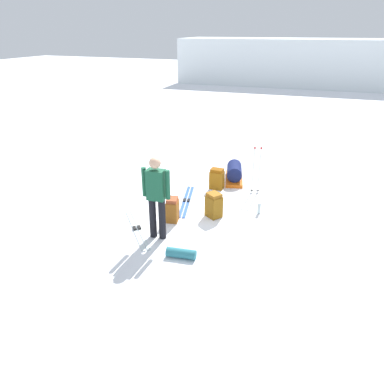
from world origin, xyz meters
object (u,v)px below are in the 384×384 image
skier_standing (156,194)px  sleeping_mat_rolled (181,253)px  ski_pair_near (137,229)px  backpack_small_spare (214,205)px  backpack_bright (173,210)px  ski_poles_planted_near (256,168)px  ski_pair_far (186,201)px  gear_sled (234,173)px  backpack_large_dark (217,179)px  thermos_bottle (259,208)px

skier_standing → sleeping_mat_rolled: (0.71, -0.49, -0.86)m
ski_pair_near → backpack_small_spare: (1.32, 1.13, 0.27)m
backpack_small_spare → backpack_bright: bearing=-146.6°
skier_standing → ski_pair_near: 1.10m
ski_poles_planted_near → sleeping_mat_rolled: (-0.64, -3.31, -0.59)m
ski_pair_far → ski_poles_planted_near: size_ratio=1.40×
backpack_bright → sleeping_mat_rolled: (0.72, -1.21, -0.17)m
ski_pair_near → gear_sled: gear_sled is taller
skier_standing → backpack_large_dark: skier_standing is taller
skier_standing → sleeping_mat_rolled: 1.22m
gear_sled → thermos_bottle: 1.98m
backpack_large_dark → backpack_small_spare: size_ratio=0.97×
backpack_bright → gear_sled: bearing=76.6°
gear_sled → sleeping_mat_rolled: (0.07, -3.91, -0.13)m
ski_pair_near → backpack_bright: backpack_bright is taller
skier_standing → sleeping_mat_rolled: skier_standing is taller
backpack_small_spare → sleeping_mat_rolled: 1.73m
backpack_small_spare → gear_sled: bearing=93.4°
ski_poles_planted_near → ski_pair_near: bearing=-125.0°
backpack_large_dark → thermos_bottle: 1.65m
backpack_bright → ski_pair_near: bearing=-131.6°
backpack_bright → thermos_bottle: (1.69, 1.02, -0.13)m
skier_standing → ski_pair_near: (-0.55, 0.11, -0.94)m
gear_sled → backpack_small_spare: bearing=-86.6°
ski_pair_far → gear_sled: (0.73, 1.71, 0.21)m
sleeping_mat_rolled → ski_poles_planted_near: bearing=79.1°
thermos_bottle → ski_poles_planted_near: bearing=107.1°
sleeping_mat_rolled → thermos_bottle: thermos_bottle is taller
ski_pair_near → backpack_small_spare: size_ratio=2.51×
skier_standing → backpack_small_spare: size_ratio=2.98×
gear_sled → ski_poles_planted_near: bearing=-40.0°
ski_poles_planted_near → thermos_bottle: ski_poles_planted_near is taller
skier_standing → sleeping_mat_rolled: size_ratio=3.09×
ski_pair_far → gear_sled: 1.87m
gear_sled → sleeping_mat_rolled: 3.91m
backpack_large_dark → gear_sled: (0.28, 0.70, -0.04)m
backpack_large_dark → backpack_bright: size_ratio=1.02×
backpack_bright → backpack_small_spare: (0.77, 0.51, 0.01)m
ski_poles_planted_near → sleeping_mat_rolled: size_ratio=2.22×
backpack_large_dark → backpack_bright: backpack_large_dark is taller
ski_pair_far → sleeping_mat_rolled: sleeping_mat_rolled is taller
ski_pair_near → backpack_large_dark: (0.91, 2.62, 0.26)m
ski_pair_near → backpack_bright: 0.86m
backpack_large_dark → backpack_small_spare: bearing=-74.6°
sleeping_mat_rolled → thermos_bottle: size_ratio=2.12×
backpack_small_spare → ski_poles_planted_near: 1.74m
backpack_small_spare → thermos_bottle: size_ratio=2.19×
backpack_bright → ski_poles_planted_near: ski_poles_planted_near is taller
ski_poles_planted_near → backpack_large_dark: bearing=-174.1°
backpack_large_dark → ski_poles_planted_near: bearing=5.9°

